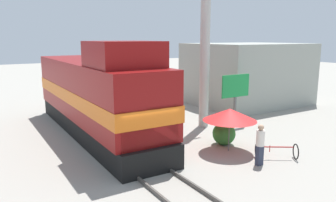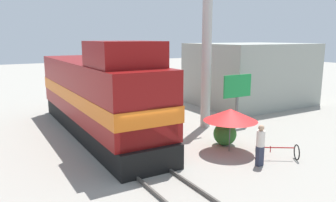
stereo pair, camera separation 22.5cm
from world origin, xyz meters
name	(u,v)px [view 1 (the left image)]	position (x,y,z in m)	size (l,w,h in m)	color
ground_plane	(139,165)	(0.00, 0.00, 0.00)	(120.00, 120.00, 0.00)	gray
rail_near	(123,167)	(-0.72, 0.00, 0.07)	(0.08, 30.05, 0.15)	#4C4742
rail_far	(154,160)	(0.72, 0.00, 0.07)	(0.08, 30.05, 0.15)	#4C4742
locomotive	(97,96)	(0.00, 4.98, 2.17)	(3.01, 13.51, 5.13)	black
utility_pole	(205,50)	(6.05, 3.49, 4.58)	(1.80, 0.57, 9.11)	#B2B2AD
vendor_umbrella	(230,115)	(4.39, -0.65, 1.77)	(2.51, 2.51, 2.05)	#4C4C4C
billboard_sign	(236,89)	(7.56, 2.42, 2.31)	(2.05, 0.12, 3.15)	#595959
shrub_cluster	(224,134)	(4.80, 0.18, 0.57)	(1.15, 1.15, 1.15)	#2D722D
person_bystander	(260,143)	(4.31, -2.64, 0.96)	(0.34, 0.34, 1.76)	#2D3347
bicycle	(276,151)	(5.47, -2.53, 0.36)	(1.84, 1.53, 0.70)	black
building_block_distant	(247,74)	(13.37, 7.38, 2.41)	(8.61, 6.96, 4.81)	#999E93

